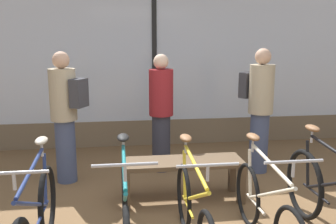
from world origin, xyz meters
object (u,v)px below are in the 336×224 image
(bicycle_left, at_px, (36,224))
(customer_mid_floor, at_px, (161,109))
(display_bench, at_px, (183,168))
(bicycle_center, at_px, (194,214))
(bicycle_center_left, at_px, (125,218))
(customer_by_window, at_px, (65,113))
(customer_near_rack, at_px, (259,106))
(bicycle_right, at_px, (332,203))
(bicycle_center_right, at_px, (266,211))

(bicycle_left, relative_size, customer_mid_floor, 1.06)
(display_bench, relative_size, customer_mid_floor, 0.84)
(bicycle_center, xyz_separation_m, customer_mid_floor, (-0.04, 2.17, 0.52))
(customer_mid_floor, bearing_deg, bicycle_center_left, -104.21)
(bicycle_left, relative_size, bicycle_center_left, 1.02)
(bicycle_center_left, relative_size, customer_by_window, 1.01)
(display_bench, relative_size, customer_near_rack, 0.80)
(bicycle_left, bearing_deg, bicycle_center_left, -2.63)
(bicycle_center, bearing_deg, bicycle_center_left, -176.04)
(bicycle_center, xyz_separation_m, display_bench, (0.09, 1.11, 0.03))
(bicycle_center_left, relative_size, bicycle_center, 1.03)
(bicycle_right, height_order, customer_mid_floor, customer_mid_floor)
(display_bench, xyz_separation_m, customer_by_window, (-1.41, 0.78, 0.53))
(bicycle_left, relative_size, display_bench, 1.26)
(display_bench, xyz_separation_m, customer_near_rack, (1.23, 0.83, 0.54))
(bicycle_center_right, relative_size, customer_near_rack, 0.93)
(bicycle_left, distance_m, customer_mid_floor, 2.59)
(bicycle_center, xyz_separation_m, bicycle_center_right, (0.66, -0.01, -0.00))
(bicycle_center_right, distance_m, display_bench, 1.26)
(bicycle_right, height_order, customer_by_window, customer_by_window)
(bicycle_center, bearing_deg, customer_near_rack, 55.70)
(bicycle_center_right, bearing_deg, display_bench, 116.77)
(bicycle_left, xyz_separation_m, bicycle_center_left, (0.74, -0.03, 0.02))
(bicycle_left, height_order, bicycle_center, bicycle_left)
(bicycle_center_right, distance_m, customer_mid_floor, 2.35)
(customer_near_rack, bearing_deg, bicycle_center, -124.30)
(display_bench, height_order, customer_near_rack, customer_near_rack)
(bicycle_center_left, xyz_separation_m, customer_by_window, (-0.72, 1.93, 0.53))
(bicycle_center_left, height_order, customer_by_window, customer_by_window)
(bicycle_right, bearing_deg, bicycle_center_left, -178.57)
(bicycle_center, bearing_deg, customer_by_window, 124.97)
(bicycle_left, bearing_deg, display_bench, 37.98)
(bicycle_center_right, height_order, customer_mid_floor, customer_mid_floor)
(bicycle_right, bearing_deg, bicycle_center, -179.74)
(bicycle_right, bearing_deg, customer_near_rack, 89.32)
(bicycle_center_left, distance_m, bicycle_center_right, 1.25)
(display_bench, distance_m, customer_near_rack, 1.58)
(bicycle_center_right, relative_size, customer_mid_floor, 0.98)
(bicycle_left, distance_m, bicycle_center_right, 1.99)
(customer_by_window, height_order, customer_mid_floor, customer_by_window)
(bicycle_left, relative_size, customer_by_window, 1.02)
(bicycle_center_right, bearing_deg, bicycle_center_left, -178.70)
(customer_mid_floor, bearing_deg, customer_by_window, -167.48)
(bicycle_left, xyz_separation_m, display_bench, (1.43, 1.11, 0.02))
(bicycle_center, height_order, display_bench, bicycle_center)
(display_bench, distance_m, customer_by_window, 1.70)
(bicycle_center_left, bearing_deg, bicycle_center, 3.96)
(bicycle_center_left, height_order, bicycle_center_right, bicycle_center_left)
(display_bench, bearing_deg, customer_near_rack, 33.92)
(bicycle_center_right, bearing_deg, bicycle_center, 178.86)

